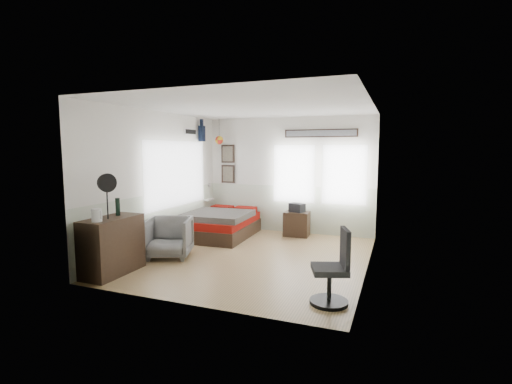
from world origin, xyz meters
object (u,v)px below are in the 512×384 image
bed (221,224)px  task_chair (334,274)px  dresser (112,246)px  nightstand (297,224)px  armchair (169,237)px

bed → task_chair: task_chair is taller
dresser → nightstand: bearing=60.1°
bed → nightstand: (1.57, 0.69, -0.01)m
dresser → task_chair: 3.45m
dresser → task_chair: (3.45, 0.08, -0.05)m
bed → dresser: bearing=-101.8°
nightstand → task_chair: (1.40, -3.48, 0.12)m
nightstand → task_chair: bearing=-71.1°
bed → nightstand: size_ratio=3.39×
dresser → armchair: 1.14m
dresser → bed: bearing=80.5°
armchair → task_chair: bearing=-38.7°
bed → dresser: 2.92m
armchair → nightstand: armchair is taller
armchair → bed: bearing=63.3°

